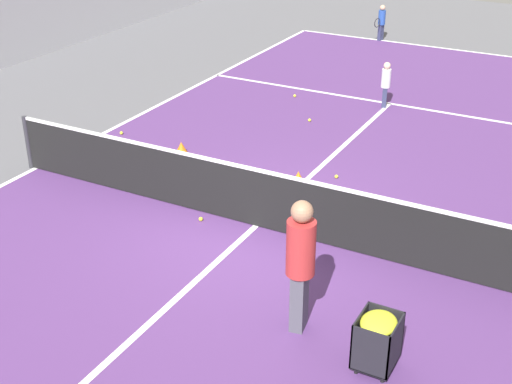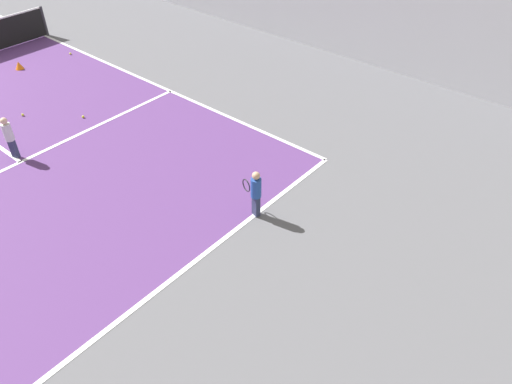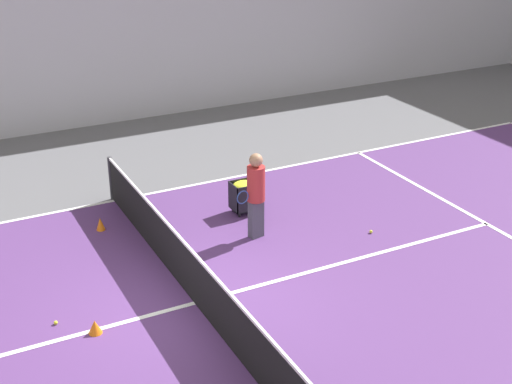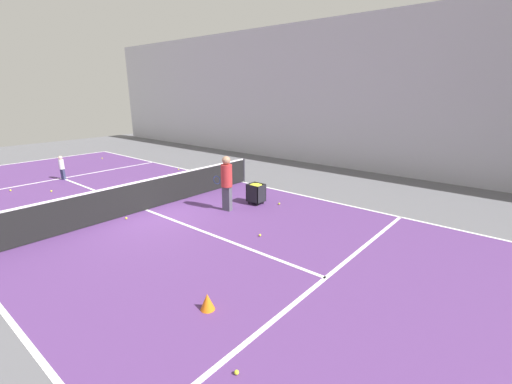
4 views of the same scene
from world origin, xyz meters
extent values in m
plane|color=#5B5B60|center=(0.00, 0.00, 0.00)|extent=(39.29, 39.29, 0.00)
cube|color=#563370|center=(0.00, 0.00, 0.00)|extent=(9.52, 24.39, 0.00)
cube|color=white|center=(0.00, -12.20, 0.01)|extent=(9.52, 0.10, 0.00)
cube|color=white|center=(-4.76, 0.00, 0.01)|extent=(0.10, 24.39, 0.00)
cube|color=white|center=(0.00, -6.71, 0.01)|extent=(9.52, 0.10, 0.00)
cube|color=white|center=(0.00, 6.71, 0.01)|extent=(9.52, 0.10, 0.00)
cube|color=white|center=(0.00, 0.00, 0.01)|extent=(0.10, 13.42, 0.00)
cube|color=silver|center=(-10.29, 0.00, 3.60)|extent=(0.15, 35.59, 7.20)
cylinder|color=#2D2D33|center=(-4.86, 0.00, 0.52)|extent=(0.10, 0.10, 1.03)
cube|color=black|center=(0.00, 0.00, 0.50)|extent=(9.62, 0.03, 0.96)
cube|color=white|center=(0.00, 0.00, 1.01)|extent=(9.62, 0.04, 0.05)
cube|color=#4C4C56|center=(-1.73, 2.08, 0.41)|extent=(0.22, 0.32, 0.82)
cylinder|color=#B22D2D|center=(-1.73, 2.08, 1.18)|extent=(0.42, 0.42, 0.73)
sphere|color=#A87A5B|center=(-1.73, 2.08, 1.68)|extent=(0.27, 0.27, 0.27)
torus|color=#2D478C|center=(-1.63, 1.73, 1.00)|extent=(0.07, 0.28, 0.28)
cube|color=#2D3351|center=(0.05, -6.42, 0.24)|extent=(0.15, 0.19, 0.48)
cylinder|color=silver|center=(0.05, -6.42, 0.70)|extent=(0.27, 0.27, 0.43)
sphere|color=beige|center=(0.05, -6.42, 0.99)|extent=(0.16, 0.16, 0.16)
cube|color=black|center=(-2.87, 2.37, 0.11)|extent=(0.46, 0.54, 0.02)
cube|color=black|center=(-2.87, 2.11, 0.41)|extent=(0.46, 0.02, 0.61)
cube|color=black|center=(-2.87, 2.63, 0.41)|extent=(0.46, 0.02, 0.61)
cube|color=black|center=(-3.09, 2.37, 0.41)|extent=(0.02, 0.54, 0.61)
cube|color=black|center=(-2.65, 2.37, 0.41)|extent=(0.02, 0.54, 0.61)
ellipsoid|color=yellow|center=(-2.87, 2.37, 0.65)|extent=(0.42, 0.50, 0.16)
cylinder|color=black|center=(-3.03, 2.18, 0.05)|extent=(0.05, 0.05, 0.11)
cylinder|color=black|center=(-2.71, 2.18, 0.05)|extent=(0.05, 0.05, 0.11)
cylinder|color=black|center=(-3.03, 2.56, 0.05)|extent=(0.05, 0.05, 0.11)
cylinder|color=black|center=(-2.71, 2.56, 0.05)|extent=(0.05, 0.05, 0.11)
cone|color=orange|center=(2.34, 5.60, 0.16)|extent=(0.27, 0.27, 0.32)
cone|color=orange|center=(2.70, -1.90, 0.13)|extent=(0.26, 0.26, 0.25)
cone|color=orange|center=(0.08, -1.77, 0.12)|extent=(0.23, 0.23, 0.23)
cone|color=orange|center=(-3.48, -0.67, 0.14)|extent=(0.19, 0.19, 0.28)
sphere|color=yellow|center=(-4.45, -4.03, 0.04)|extent=(0.07, 0.07, 0.07)
sphere|color=yellow|center=(1.19, -4.73, 0.04)|extent=(0.07, 0.07, 0.07)
sphere|color=yellow|center=(2.19, -6.07, 0.04)|extent=(0.07, 0.07, 0.07)
sphere|color=yellow|center=(-0.46, -2.29, 0.04)|extent=(0.07, 0.07, 0.07)
sphere|color=yellow|center=(-3.30, 3.06, 0.04)|extent=(0.07, 0.07, 0.07)
sphere|color=yellow|center=(0.88, 0.28, 0.04)|extent=(0.07, 0.07, 0.07)
sphere|color=yellow|center=(-3.43, -9.86, 0.04)|extent=(0.07, 0.07, 0.07)
sphere|color=yellow|center=(-0.78, 4.27, 0.04)|extent=(0.07, 0.07, 0.07)
sphere|color=yellow|center=(3.09, 7.02, 0.04)|extent=(0.07, 0.07, 0.07)
camera|label=1|loc=(-4.76, 8.89, 5.66)|focal=50.00mm
camera|label=2|loc=(-3.80, -17.25, 6.80)|focal=35.00mm
camera|label=3|loc=(9.81, -3.84, 6.80)|focal=50.00mm
camera|label=4|loc=(5.87, 9.71, 3.81)|focal=24.00mm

